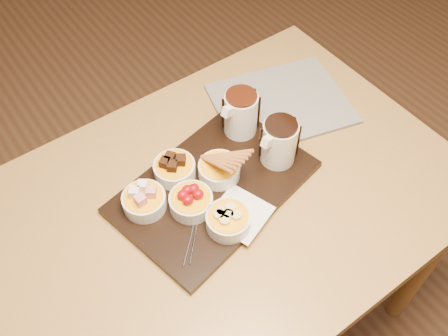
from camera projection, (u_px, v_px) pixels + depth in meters
ground at (217, 320)px, 1.77m from camera, size 5.00×5.00×0.00m
dining_table at (214, 224)px, 1.25m from camera, size 1.20×0.80×0.75m
serving_board at (214, 187)px, 1.19m from camera, size 0.51×0.39×0.02m
napkin at (240, 214)px, 1.13m from camera, size 0.15×0.15×0.00m
bowl_marshmallows at (144, 201)px, 1.13m from camera, size 0.10×0.10×0.04m
bowl_cake at (175, 169)px, 1.19m from camera, size 0.10×0.10×0.04m
bowl_strawberries at (191, 202)px, 1.13m from camera, size 0.10×0.10×0.04m
bowl_biscotti at (219, 170)px, 1.18m from camera, size 0.10×0.10×0.04m
bowl_bananas at (228, 221)px, 1.10m from camera, size 0.10×0.10×0.04m
pitcher_dark_chocolate at (279, 143)px, 1.19m from camera, size 0.10×0.10×0.12m
pitcher_milk_chocolate at (241, 114)px, 1.24m from camera, size 0.10×0.10×0.12m
fondue_skewers at (196, 215)px, 1.13m from camera, size 0.20×0.21×0.01m
newspaper at (281, 104)px, 1.37m from camera, size 0.41×0.36×0.01m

